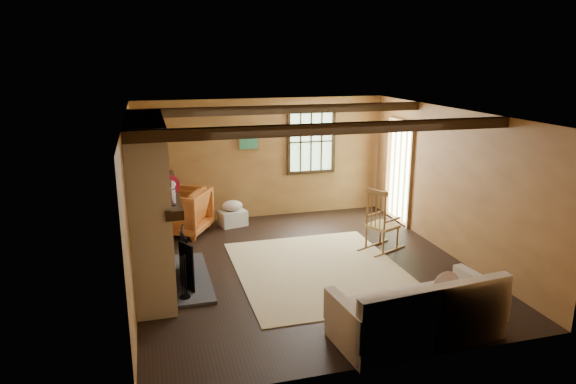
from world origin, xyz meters
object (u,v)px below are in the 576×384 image
object	(u,v)px
rocking_chair	(381,224)
laundry_basket	(233,218)
armchair	(182,211)
sofa	(419,316)
fireplace	(152,211)

from	to	relation	value
rocking_chair	laundry_basket	distance (m)	2.96
laundry_basket	armchair	world-z (taller)	armchair
rocking_chair	sofa	distance (m)	2.84
laundry_basket	armchair	size ratio (longest dim) A/B	0.54
rocking_chair	armchair	distance (m)	3.63
fireplace	laundry_basket	world-z (taller)	fireplace
sofa	armchair	distance (m)	5.07
rocking_chair	laundry_basket	bearing A→B (deg)	23.34
armchair	fireplace	bearing A→B (deg)	14.99
fireplace	sofa	xyz separation A→B (m)	(2.90, -2.36, -0.82)
armchair	sofa	bearing A→B (deg)	56.88
sofa	armchair	xyz separation A→B (m)	(-2.37, 4.48, 0.14)
fireplace	laundry_basket	bearing A→B (deg)	56.95
rocking_chair	sofa	world-z (taller)	rocking_chair
sofa	laundry_basket	distance (m)	4.88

